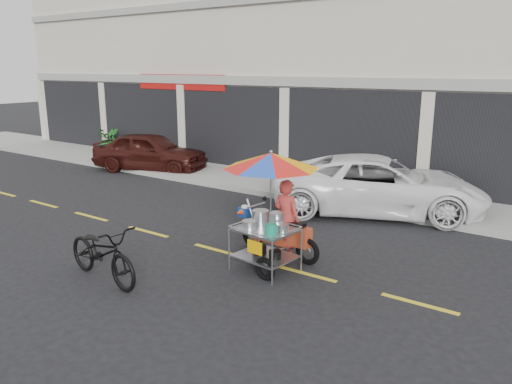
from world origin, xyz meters
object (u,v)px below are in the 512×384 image
Objects in this scene: maroon_sedan at (150,152)px; white_pickup at (379,185)px; food_vendor_rig at (275,193)px; near_bicycle at (102,253)px.

maroon_sedan is 8.49m from white_pickup.
maroon_sedan is at bearing 156.59° from food_vendor_rig.
food_vendor_rig is (-0.27, -4.30, 0.66)m from white_pickup.
near_bicycle is 3.14m from food_vendor_rig.
near_bicycle is (6.20, -6.92, -0.18)m from maroon_sedan.
white_pickup is at bearing 92.64° from food_vendor_rig.
white_pickup reaches higher than maroon_sedan.
near_bicycle is (-2.28, -6.55, -0.21)m from white_pickup.
white_pickup is at bearing -11.96° from near_bicycle.
white_pickup is 2.35× the size of food_vendor_rig.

